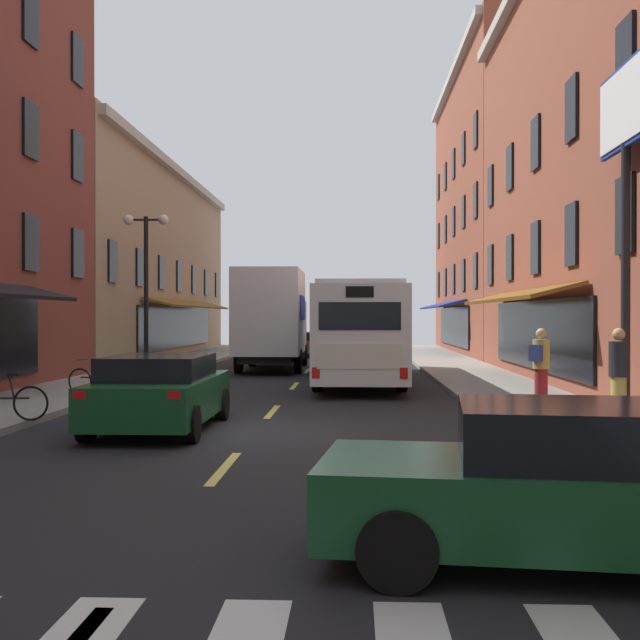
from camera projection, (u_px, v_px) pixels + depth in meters
The scene contains 14 objects.
ground_plane at pixel (256, 434), 14.55m from camera, with size 34.80×80.00×0.10m, color black.
lane_centre_dashes at pixel (254, 433), 14.30m from camera, with size 0.14×73.90×0.01m.
sidewalk_right at pixel (581, 430), 14.29m from camera, with size 3.00×80.00×0.14m, color gray.
billboard_sign at pixel (626, 148), 15.27m from camera, with size 0.40×2.84×6.86m.
transit_bus at pixel (359, 331), 25.89m from camera, with size 2.68×12.25×3.09m.
box_truck at pixel (273, 320), 30.99m from camera, with size 2.57×7.52×3.85m.
sedan_near at pixel (295, 344), 41.79m from camera, with size 2.02×4.80×1.29m.
sedan_mid at pixel (589, 484), 6.69m from camera, with size 4.60×2.30×1.38m.
sedan_far at pixel (160, 392), 14.68m from camera, with size 2.02×4.40×1.40m.
bicycle_near at pixel (99, 380), 19.94m from camera, with size 1.68×0.54×0.91m.
bicycle_mid at pixel (3, 402), 14.94m from camera, with size 1.71×0.48×0.91m.
pedestrian_near at pixel (541, 365), 17.25m from camera, with size 0.49×0.51×1.72m.
pedestrian_mid at pixel (619, 374), 14.74m from camera, with size 0.36×0.36×1.76m.
street_lamp_twin at pixel (146, 288), 24.66m from camera, with size 1.42×0.32×5.14m.
Camera 1 is at (1.81, -14.47, 2.12)m, focal length 44.51 mm.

